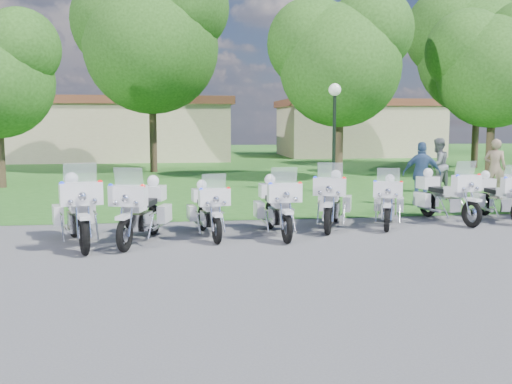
{
  "coord_description": "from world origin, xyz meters",
  "views": [
    {
      "loc": [
        -2.18,
        -11.24,
        2.49
      ],
      "look_at": [
        -0.5,
        1.2,
        0.95
      ],
      "focal_mm": 40.0,
      "sensor_mm": 36.0,
      "label": 1
    }
  ],
  "objects": [
    {
      "name": "ground",
      "position": [
        0.0,
        0.0,
        0.0
      ],
      "size": [
        100.0,
        100.0,
        0.0
      ],
      "primitive_type": "plane",
      "color": "#535358",
      "rests_on": "ground"
    },
    {
      "name": "grass_lawn",
      "position": [
        0.0,
        27.0,
        0.0
      ],
      "size": [
        100.0,
        48.0,
        0.01
      ],
      "primitive_type": "cube",
      "color": "#255E1D",
      "rests_on": "ground"
    },
    {
      "name": "motorcycle_0",
      "position": [
        -4.27,
        0.63,
        0.72
      ],
      "size": [
        1.3,
        2.51,
        1.73
      ],
      "rotation": [
        0.0,
        0.0,
        3.42
      ],
      "color": "black",
      "rests_on": "ground"
    },
    {
      "name": "motorcycle_1",
      "position": [
        -2.97,
        0.75,
        0.68
      ],
      "size": [
        1.21,
        2.35,
        1.62
      ],
      "rotation": [
        0.0,
        0.0,
        2.86
      ],
      "color": "black",
      "rests_on": "ground"
    },
    {
      "name": "motorcycle_2",
      "position": [
        -1.58,
        1.15,
        0.6
      ],
      "size": [
        0.9,
        2.13,
        1.44
      ],
      "rotation": [
        0.0,
        0.0,
        3.3
      ],
      "color": "black",
      "rests_on": "ground"
    },
    {
      "name": "motorcycle_3",
      "position": [
        -0.05,
        1.1,
        0.65
      ],
      "size": [
        0.82,
        2.33,
        1.56
      ],
      "rotation": [
        0.0,
        0.0,
        3.19
      ],
      "color": "black",
      "rests_on": "ground"
    },
    {
      "name": "motorcycle_4",
      "position": [
        1.43,
        1.82,
        0.67
      ],
      "size": [
        1.31,
        2.27,
        1.6
      ],
      "rotation": [
        0.0,
        0.0,
        2.78
      ],
      "color": "black",
      "rests_on": "ground"
    },
    {
      "name": "motorcycle_5",
      "position": [
        2.83,
        1.86,
        0.61
      ],
      "size": [
        1.22,
        2.04,
        1.45
      ],
      "rotation": [
        0.0,
        0.0,
        2.75
      ],
      "color": "black",
      "rests_on": "ground"
    },
    {
      "name": "motorcycle_6",
      "position": [
        4.48,
        2.27,
        0.66
      ],
      "size": [
        1.08,
        2.31,
        1.57
      ],
      "rotation": [
        0.0,
        0.0,
        3.36
      ],
      "color": "black",
      "rests_on": "ground"
    },
    {
      "name": "motorcycle_7",
      "position": [
        5.93,
        2.28,
        0.61
      ],
      "size": [
        0.72,
        2.19,
        1.47
      ],
      "rotation": [
        0.0,
        0.0,
        3.14
      ],
      "color": "black",
      "rests_on": "ground"
    },
    {
      "name": "lamp_post",
      "position": [
        3.29,
        8.55,
        2.93
      ],
      "size": [
        0.44,
        0.44,
        3.85
      ],
      "color": "black",
      "rests_on": "ground"
    },
    {
      "name": "tree_1",
      "position": [
        -3.52,
        17.73,
        6.8
      ],
      "size": [
        7.71,
        6.58,
        10.28
      ],
      "color": "#38281C",
      "rests_on": "ground"
    },
    {
      "name": "tree_2",
      "position": [
        4.63,
        12.8,
        5.37
      ],
      "size": [
        6.08,
        5.19,
        8.11
      ],
      "color": "#38281C",
      "rests_on": "ground"
    },
    {
      "name": "tree_3",
      "position": [
        12.01,
        13.47,
        5.24
      ],
      "size": [
        5.95,
        5.07,
        7.93
      ],
      "color": "#38281C",
      "rests_on": "ground"
    },
    {
      "name": "tree_4",
      "position": [
        13.83,
        18.18,
        6.74
      ],
      "size": [
        7.63,
        6.52,
        10.18
      ],
      "color": "#38281C",
      "rests_on": "ground"
    },
    {
      "name": "building_west",
      "position": [
        -6.0,
        28.0,
        2.07
      ],
      "size": [
        14.56,
        8.32,
        4.1
      ],
      "color": "tan",
      "rests_on": "ground"
    },
    {
      "name": "building_east",
      "position": [
        11.0,
        30.0,
        2.07
      ],
      "size": [
        11.44,
        7.28,
        4.1
      ],
      "color": "tan",
      "rests_on": "ground"
    },
    {
      "name": "bystander_a",
      "position": [
        8.2,
        6.37,
        0.97
      ],
      "size": [
        0.84,
        0.8,
        1.94
      ],
      "primitive_type": "imported",
      "rotation": [
        0.0,
        0.0,
        2.49
      ],
      "color": "#8C725E",
      "rests_on": "ground"
    },
    {
      "name": "bystander_b",
      "position": [
        6.89,
        7.86,
        0.97
      ],
      "size": [
        1.16,
        1.07,
        1.93
      ],
      "primitive_type": "imported",
      "rotation": [
        0.0,
        0.0,
        -2.7
      ],
      "color": "slate",
      "rests_on": "ground"
    },
    {
      "name": "bystander_c",
      "position": [
        4.99,
        4.88,
        0.95
      ],
      "size": [
        1.2,
        0.77,
        1.91
      ],
      "primitive_type": "imported",
      "rotation": [
        0.0,
        0.0,
        2.84
      ],
      "color": "#355280",
      "rests_on": "ground"
    }
  ]
}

